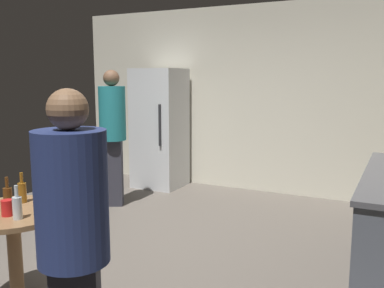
# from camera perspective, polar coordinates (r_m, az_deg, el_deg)

# --- Properties ---
(ground_plane) EXTENTS (5.20, 5.20, 0.10)m
(ground_plane) POSITION_cam_1_polar(r_m,az_deg,el_deg) (4.38, -6.63, -14.25)
(ground_plane) COLOR #5B544C
(wall_back) EXTENTS (5.32, 0.06, 2.70)m
(wall_back) POSITION_cam_1_polar(r_m,az_deg,el_deg) (6.39, 6.22, 6.00)
(wall_back) COLOR beige
(wall_back) RESTS_ON ground_plane
(refrigerator) EXTENTS (0.70, 0.68, 1.80)m
(refrigerator) POSITION_cam_1_polar(r_m,az_deg,el_deg) (6.53, -4.36, 2.12)
(refrigerator) COLOR silver
(refrigerator) RESTS_ON ground_plane
(foreground_table) EXTENTS (0.80, 0.80, 0.73)m
(foreground_table) POSITION_cam_1_polar(r_m,az_deg,el_deg) (3.34, -22.82, -9.91)
(foreground_table) COLOR olive
(foreground_table) RESTS_ON ground_plane
(beer_bottle_amber) EXTENTS (0.06, 0.06, 0.23)m
(beer_bottle_amber) POSITION_cam_1_polar(r_m,az_deg,el_deg) (3.46, -21.76, -5.94)
(beer_bottle_amber) COLOR #8C5919
(beer_bottle_amber) RESTS_ON foreground_table
(beer_bottle_brown) EXTENTS (0.06, 0.06, 0.23)m
(beer_bottle_brown) POSITION_cam_1_polar(r_m,az_deg,el_deg) (3.35, -23.42, -6.52)
(beer_bottle_brown) COLOR #593314
(beer_bottle_brown) RESTS_ON foreground_table
(beer_bottle_green) EXTENTS (0.06, 0.06, 0.23)m
(beer_bottle_green) POSITION_cam_1_polar(r_m,az_deg,el_deg) (3.19, -18.49, -6.98)
(beer_bottle_green) COLOR #26662D
(beer_bottle_green) RESTS_ON foreground_table
(beer_bottle_clear) EXTENTS (0.06, 0.06, 0.23)m
(beer_bottle_clear) POSITION_cam_1_polar(r_m,az_deg,el_deg) (3.08, -22.34, -7.79)
(beer_bottle_clear) COLOR silver
(beer_bottle_clear) RESTS_ON foreground_table
(plastic_cup_red) EXTENTS (0.08, 0.08, 0.11)m
(plastic_cup_red) POSITION_cam_1_polar(r_m,az_deg,el_deg) (3.18, -23.48, -7.84)
(plastic_cup_red) COLOR red
(plastic_cup_red) RESTS_ON foreground_table
(person_in_navy_shirt) EXTENTS (0.47, 0.47, 1.62)m
(person_in_navy_shirt) POSITION_cam_1_polar(r_m,az_deg,el_deg) (2.13, -15.61, -11.27)
(person_in_navy_shirt) COLOR #2D2D38
(person_in_navy_shirt) RESTS_ON ground_plane
(person_in_teal_shirt) EXTENTS (0.46, 0.46, 1.76)m
(person_in_teal_shirt) POSITION_cam_1_polar(r_m,az_deg,el_deg) (5.57, -10.57, 2.24)
(person_in_teal_shirt) COLOR #2D2D38
(person_in_teal_shirt) RESTS_ON ground_plane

